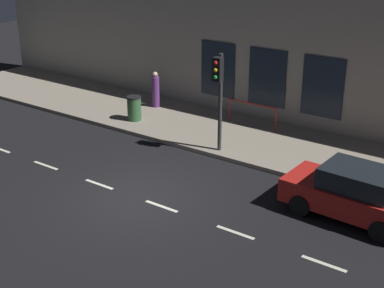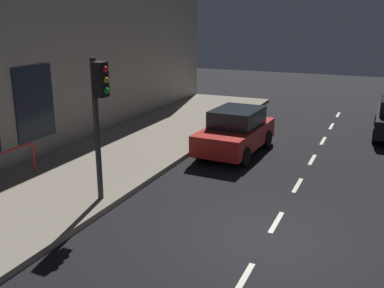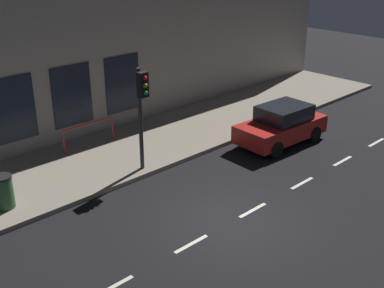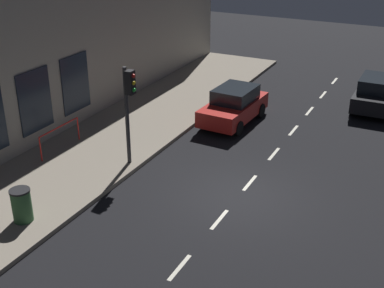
{
  "view_description": "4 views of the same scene",
  "coord_description": "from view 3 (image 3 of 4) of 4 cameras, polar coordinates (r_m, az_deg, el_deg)",
  "views": [
    {
      "loc": [
        -11.43,
        -10.17,
        8.02
      ],
      "look_at": [
        1.59,
        -1.01,
        1.51
      ],
      "focal_mm": 51.2,
      "sensor_mm": 36.0,
      "label": 1
    },
    {
      "loc": [
        -2.03,
        8.56,
        4.71
      ],
      "look_at": [
        2.75,
        -2.27,
        1.28
      ],
      "focal_mm": 41.38,
      "sensor_mm": 36.0,
      "label": 2
    },
    {
      "loc": [
        -8.21,
        9.39,
        7.75
      ],
      "look_at": [
        2.44,
        -0.75,
        1.53
      ],
      "focal_mm": 46.15,
      "sensor_mm": 36.0,
      "label": 3
    },
    {
      "loc": [
        -5.31,
        13.99,
        8.7
      ],
      "look_at": [
        2.02,
        -0.55,
        1.25
      ],
      "focal_mm": 48.49,
      "sensor_mm": 36.0,
      "label": 4
    }
  ],
  "objects": [
    {
      "name": "building_facade",
      "position": [
        19.83,
        -14.66,
        10.62
      ],
      "size": [
        0.65,
        32.0,
        7.55
      ],
      "color": "gray",
      "rests_on": "ground"
    },
    {
      "name": "sidewalk",
      "position": [
        18.87,
        -9.69,
        -1.43
      ],
      "size": [
        4.5,
        32.0,
        0.15
      ],
      "color": "gray",
      "rests_on": "ground"
    },
    {
      "name": "trash_bin",
      "position": [
        15.88,
        -20.96,
        -5.18
      ],
      "size": [
        0.61,
        0.61,
        1.04
      ],
      "color": "#2D5633",
      "rests_on": "sidewalk"
    },
    {
      "name": "lane_centre_line",
      "position": [
        15.34,
        7.03,
        -7.6
      ],
      "size": [
        0.12,
        27.2,
        0.01
      ],
      "color": "beige",
      "rests_on": "ground"
    },
    {
      "name": "red_railing",
      "position": [
        19.44,
        -11.88,
        1.71
      ],
      "size": [
        0.05,
        2.25,
        0.97
      ],
      "color": "red",
      "rests_on": "sidewalk"
    },
    {
      "name": "traffic_light",
      "position": [
        16.61,
        -5.83,
        4.86
      ],
      "size": [
        0.49,
        0.32,
        3.62
      ],
      "color": "#2D2D30",
      "rests_on": "sidewalk"
    },
    {
      "name": "ground_plane",
      "position": [
        14.68,
        4.49,
        -9.02
      ],
      "size": [
        60.0,
        60.0,
        0.0
      ],
      "primitive_type": "plane",
      "color": "black"
    },
    {
      "name": "parked_car_0",
      "position": [
        20.02,
        10.3,
        2.19
      ],
      "size": [
        1.96,
        3.95,
        1.58
      ],
      "rotation": [
        0.0,
        0.0,
        -0.05
      ],
      "color": "red",
      "rests_on": "ground"
    }
  ]
}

